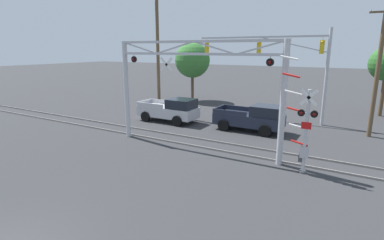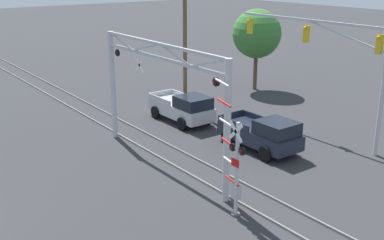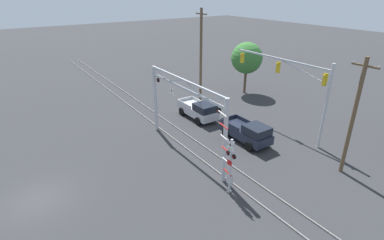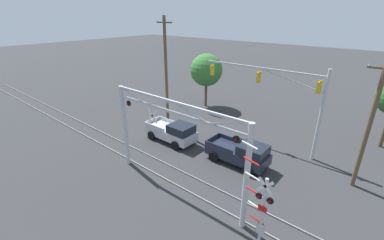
{
  "view_description": "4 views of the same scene",
  "coord_description": "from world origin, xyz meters",
  "px_view_note": "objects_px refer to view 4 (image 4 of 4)",
  "views": [
    {
      "loc": [
        8.37,
        -3.37,
        5.75
      ],
      "look_at": [
        -0.22,
        11.51,
        1.65
      ],
      "focal_mm": 28.0,
      "sensor_mm": 36.0,
      "label": 1
    },
    {
      "loc": [
        19.23,
        -1.04,
        9.71
      ],
      "look_at": [
        0.43,
        12.91,
        2.15
      ],
      "focal_mm": 45.0,
      "sensor_mm": 36.0,
      "label": 2
    },
    {
      "loc": [
        18.49,
        -0.41,
        12.58
      ],
      "look_at": [
        1.23,
        11.18,
        3.33
      ],
      "focal_mm": 28.0,
      "sensor_mm": 36.0,
      "label": 3
    },
    {
      "loc": [
        9.84,
        1.19,
        10.9
      ],
      "look_at": [
        -1.39,
        14.69,
        3.53
      ],
      "focal_mm": 24.0,
      "sensor_mm": 36.0,
      "label": 4
    }
  ],
  "objects_px": {
    "crossing_gantry": "(174,136)",
    "utility_pole_left": "(166,74)",
    "pickup_truck_lead": "(240,153)",
    "pickup_truck_following": "(173,132)",
    "crossing_signal_mast": "(261,212)",
    "traffic_signal_span": "(287,92)",
    "utility_pole_right": "(369,126)",
    "background_tree_beyond_span": "(206,70)"
  },
  "relations": [
    {
      "from": "utility_pole_left",
      "to": "utility_pole_right",
      "type": "distance_m",
      "value": 16.59
    },
    {
      "from": "traffic_signal_span",
      "to": "utility_pole_right",
      "type": "distance_m",
      "value": 6.22
    },
    {
      "from": "crossing_signal_mast",
      "to": "pickup_truck_following",
      "type": "height_order",
      "value": "crossing_signal_mast"
    },
    {
      "from": "crossing_gantry",
      "to": "utility_pole_left",
      "type": "bearing_deg",
      "value": 137.39
    },
    {
      "from": "traffic_signal_span",
      "to": "pickup_truck_following",
      "type": "xyz_separation_m",
      "value": [
        -7.95,
        -4.97,
        -4.07
      ]
    },
    {
      "from": "pickup_truck_lead",
      "to": "crossing_signal_mast",
      "type": "bearing_deg",
      "value": -53.3
    },
    {
      "from": "utility_pole_right",
      "to": "crossing_gantry",
      "type": "bearing_deg",
      "value": -138.25
    },
    {
      "from": "traffic_signal_span",
      "to": "crossing_signal_mast",
      "type": "bearing_deg",
      "value": -73.3
    },
    {
      "from": "crossing_signal_mast",
      "to": "background_tree_beyond_span",
      "type": "distance_m",
      "value": 21.25
    },
    {
      "from": "traffic_signal_span",
      "to": "utility_pole_right",
      "type": "relative_size",
      "value": 1.25
    },
    {
      "from": "crossing_gantry",
      "to": "traffic_signal_span",
      "type": "relative_size",
      "value": 0.97
    },
    {
      "from": "utility_pole_left",
      "to": "background_tree_beyond_span",
      "type": "bearing_deg",
      "value": 97.25
    },
    {
      "from": "crossing_signal_mast",
      "to": "utility_pole_left",
      "type": "xyz_separation_m",
      "value": [
        -13.7,
        7.44,
        3.49
      ]
    },
    {
      "from": "pickup_truck_lead",
      "to": "traffic_signal_span",
      "type": "bearing_deg",
      "value": 72.99
    },
    {
      "from": "crossing_signal_mast",
      "to": "traffic_signal_span",
      "type": "height_order",
      "value": "traffic_signal_span"
    },
    {
      "from": "pickup_truck_lead",
      "to": "utility_pole_left",
      "type": "height_order",
      "value": "utility_pole_left"
    },
    {
      "from": "crossing_signal_mast",
      "to": "pickup_truck_lead",
      "type": "bearing_deg",
      "value": 126.7
    },
    {
      "from": "traffic_signal_span",
      "to": "background_tree_beyond_span",
      "type": "distance_m",
      "value": 12.54
    },
    {
      "from": "utility_pole_right",
      "to": "background_tree_beyond_span",
      "type": "relative_size",
      "value": 1.33
    },
    {
      "from": "crossing_signal_mast",
      "to": "crossing_gantry",
      "type": "bearing_deg",
      "value": 174.99
    },
    {
      "from": "pickup_truck_lead",
      "to": "background_tree_beyond_span",
      "type": "bearing_deg",
      "value": 138.05
    },
    {
      "from": "utility_pole_left",
      "to": "background_tree_beyond_span",
      "type": "distance_m",
      "value": 7.85
    },
    {
      "from": "crossing_signal_mast",
      "to": "utility_pole_left",
      "type": "bearing_deg",
      "value": 151.49
    },
    {
      "from": "background_tree_beyond_span",
      "to": "crossing_signal_mast",
      "type": "bearing_deg",
      "value": -45.93
    },
    {
      "from": "crossing_gantry",
      "to": "background_tree_beyond_span",
      "type": "distance_m",
      "value": 16.91
    },
    {
      "from": "pickup_truck_lead",
      "to": "pickup_truck_following",
      "type": "xyz_separation_m",
      "value": [
        -6.6,
        -0.57,
        0.0
      ]
    },
    {
      "from": "pickup_truck_lead",
      "to": "background_tree_beyond_span",
      "type": "distance_m",
      "value": 14.19
    },
    {
      "from": "crossing_signal_mast",
      "to": "background_tree_beyond_span",
      "type": "xyz_separation_m",
      "value": [
        -14.68,
        15.16,
        2.5
      ]
    },
    {
      "from": "crossing_gantry",
      "to": "crossing_signal_mast",
      "type": "distance_m",
      "value": 6.51
    },
    {
      "from": "pickup_truck_lead",
      "to": "utility_pole_right",
      "type": "height_order",
      "value": "utility_pole_right"
    },
    {
      "from": "crossing_gantry",
      "to": "pickup_truck_lead",
      "type": "bearing_deg",
      "value": 72.18
    },
    {
      "from": "crossing_gantry",
      "to": "traffic_signal_span",
      "type": "xyz_separation_m",
      "value": [
        3.09,
        9.82,
        1.13
      ]
    },
    {
      "from": "traffic_signal_span",
      "to": "utility_pole_left",
      "type": "height_order",
      "value": "utility_pole_left"
    },
    {
      "from": "pickup_truck_following",
      "to": "utility_pole_left",
      "type": "relative_size",
      "value": 0.46
    },
    {
      "from": "traffic_signal_span",
      "to": "utility_pole_left",
      "type": "distance_m",
      "value": 10.99
    },
    {
      "from": "utility_pole_left",
      "to": "background_tree_beyond_span",
      "type": "relative_size",
      "value": 1.66
    },
    {
      "from": "crossing_signal_mast",
      "to": "utility_pole_left",
      "type": "relative_size",
      "value": 0.51
    },
    {
      "from": "utility_pole_left",
      "to": "crossing_signal_mast",
      "type": "bearing_deg",
      "value": -28.51
    },
    {
      "from": "traffic_signal_span",
      "to": "pickup_truck_following",
      "type": "bearing_deg",
      "value": -148.0
    },
    {
      "from": "crossing_gantry",
      "to": "utility_pole_left",
      "type": "distance_m",
      "value": 10.31
    },
    {
      "from": "crossing_signal_mast",
      "to": "background_tree_beyond_span",
      "type": "relative_size",
      "value": 0.85
    },
    {
      "from": "crossing_gantry",
      "to": "pickup_truck_following",
      "type": "relative_size",
      "value": 2.12
    }
  ]
}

